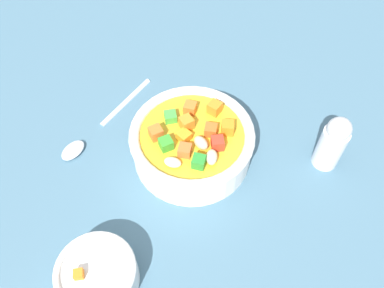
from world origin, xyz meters
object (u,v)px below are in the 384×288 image
Objects in this scene: spoon at (97,127)px; side_bowl_small at (98,275)px; pepper_shaker at (333,143)px; soup_bowl_main at (192,143)px.

side_bowl_small reaches higher than spoon.
spoon is 33.51cm from pepper_shaker.
pepper_shaker is (-15.41, 10.58, 1.39)cm from soup_bowl_main.
soup_bowl_main reaches higher than side_bowl_small.
spoon is (9.61, -11.33, -2.68)cm from soup_bowl_main.
pepper_shaker is at bearing 178.31° from side_bowl_small.
spoon is at bearing -49.69° from soup_bowl_main.
spoon is at bearing -41.20° from pepper_shaker.
soup_bowl_main is 18.75cm from pepper_shaker.
pepper_shaker is at bearing 145.54° from soup_bowl_main.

